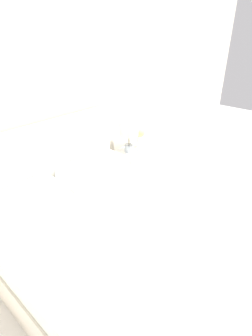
{
  "coord_description": "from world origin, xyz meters",
  "views": [
    {
      "loc": [
        -1.13,
        -2.1,
        1.93
      ],
      "look_at": [
        0.55,
        -0.56,
        0.7
      ],
      "focal_mm": 28.0,
      "sensor_mm": 36.0,
      "label": 1
    }
  ],
  "objects_px": {
    "table_lamp": "(129,131)",
    "teacup": "(141,149)",
    "bed": "(116,247)",
    "flower_vase": "(140,135)",
    "nightstand": "(134,172)"
  },
  "relations": [
    {
      "from": "table_lamp",
      "to": "teacup",
      "type": "bearing_deg",
      "value": -38.79
    },
    {
      "from": "bed",
      "to": "flower_vase",
      "type": "height_order",
      "value": "bed"
    },
    {
      "from": "flower_vase",
      "to": "teacup",
      "type": "xyz_separation_m",
      "value": [
        -0.08,
        -0.09,
        -0.13
      ]
    },
    {
      "from": "bed",
      "to": "flower_vase",
      "type": "distance_m",
      "value": 1.53
    },
    {
      "from": "bed",
      "to": "nightstand",
      "type": "xyz_separation_m",
      "value": [
        1.1,
        0.75,
        -0.02
      ]
    },
    {
      "from": "bed",
      "to": "table_lamp",
      "type": "height_order",
      "value": "bed"
    },
    {
      "from": "teacup",
      "to": "flower_vase",
      "type": "bearing_deg",
      "value": 47.33
    },
    {
      "from": "flower_vase",
      "to": "teacup",
      "type": "distance_m",
      "value": 0.18
    },
    {
      "from": "bed",
      "to": "teacup",
      "type": "xyz_separation_m",
      "value": [
        1.16,
        0.69,
        0.3
      ]
    },
    {
      "from": "table_lamp",
      "to": "teacup",
      "type": "xyz_separation_m",
      "value": [
        0.12,
        -0.1,
        -0.24
      ]
    },
    {
      "from": "nightstand",
      "to": "flower_vase",
      "type": "relative_size",
      "value": 2.29
    },
    {
      "from": "nightstand",
      "to": "table_lamp",
      "type": "xyz_separation_m",
      "value": [
        -0.06,
        0.04,
        0.56
      ]
    },
    {
      "from": "bed",
      "to": "nightstand",
      "type": "relative_size",
      "value": 3.51
    },
    {
      "from": "bed",
      "to": "flower_vase",
      "type": "xyz_separation_m",
      "value": [
        1.24,
        0.78,
        0.43
      ]
    },
    {
      "from": "flower_vase",
      "to": "table_lamp",
      "type": "bearing_deg",
      "value": 178.25
    }
  ]
}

